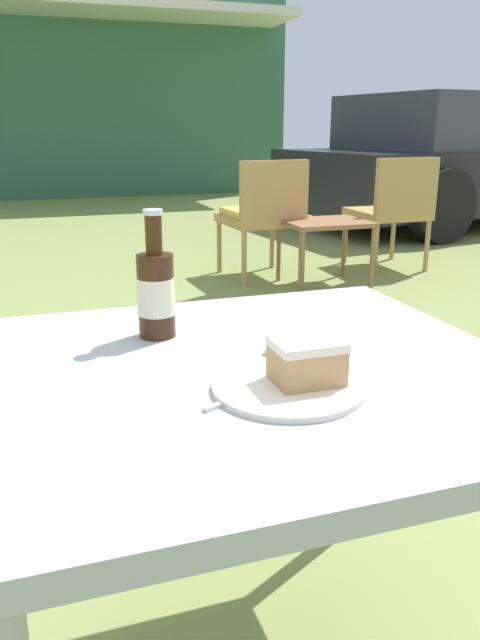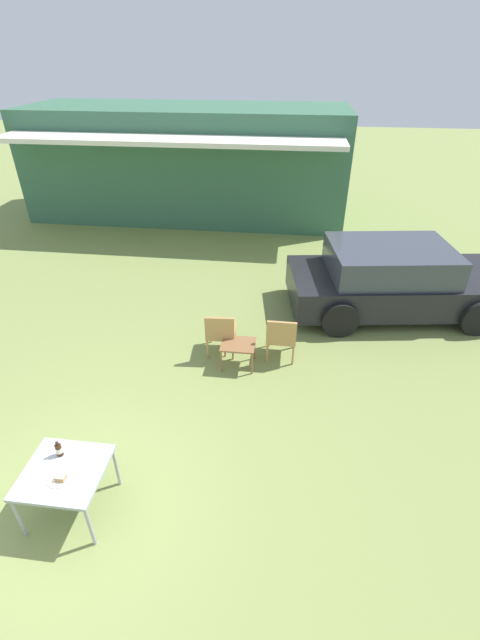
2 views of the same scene
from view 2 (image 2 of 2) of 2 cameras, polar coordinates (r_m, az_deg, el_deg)
ground_plane at (r=5.93m, az=-21.02°, el=-22.33°), size 60.00×60.00×0.00m
cabin_building at (r=14.31m, az=-6.88°, el=20.16°), size 9.60×4.41×3.21m
parked_car at (r=9.22m, az=19.75°, el=5.06°), size 4.46×2.55×1.40m
wicker_chair_cushioned at (r=7.47m, az=-2.58°, el=-1.38°), size 0.54×0.58×0.86m
wicker_chair_plain at (r=7.36m, az=5.54°, el=-2.02°), size 0.50×0.55×0.86m
garden_side_table at (r=7.22m, az=-0.26°, el=-3.49°), size 0.57×0.47×0.45m
patio_table at (r=5.45m, az=-22.35°, el=-18.47°), size 0.90×0.86×0.68m
cake_on_plate at (r=5.32m, az=-22.92°, el=-18.85°), size 0.24×0.24×0.08m
cola_bottle_near at (r=5.51m, az=-23.00°, el=-15.60°), size 0.07×0.07×0.24m
fork at (r=5.37m, az=-23.52°, el=-18.80°), size 0.19×0.09×0.01m
loose_bottle_cap at (r=5.41m, az=-21.93°, el=-17.81°), size 0.03×0.03×0.01m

